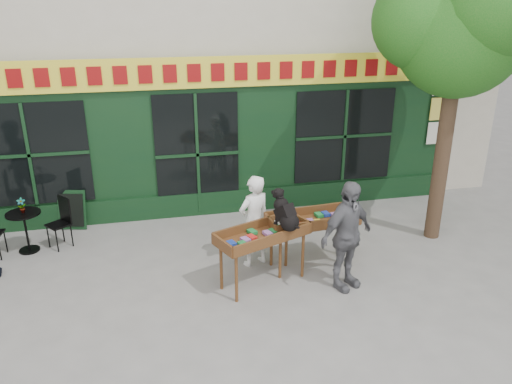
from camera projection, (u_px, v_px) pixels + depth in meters
The scene contains 11 objects.
ground at pixel (216, 267), 8.61m from camera, with size 80.00×80.00×0.00m, color slate.
street_tree at pixel (462, 13), 8.34m from camera, with size 3.05×2.90×5.60m.
book_cart_center at pixel (263, 237), 7.86m from camera, with size 1.62×1.14×0.99m.
dog at pixel (286, 209), 7.72m from camera, with size 0.34×0.60×0.60m, color black, non-canonical shape.
woman at pixel (254, 221), 8.45m from camera, with size 0.59×0.39×1.63m, color white.
book_cart_right at pixel (312, 222), 8.38m from camera, with size 1.55×0.74×0.99m.
man_right at pixel (347, 236), 7.73m from camera, with size 1.05×0.44×1.79m, color #59595E.
bistro_table at pixel (25, 224), 8.98m from camera, with size 0.60×0.60×0.76m.
bistro_chair_right at pixel (62, 218), 9.20m from camera, with size 0.51×0.51×0.95m.
potted_plant at pixel (22, 206), 8.85m from camera, with size 0.15×0.10×0.28m, color gray.
chalkboard at pixel (72, 210), 9.94m from camera, with size 0.59×0.31×0.79m.
Camera 1 is at (-0.97, -7.53, 4.33)m, focal length 35.00 mm.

